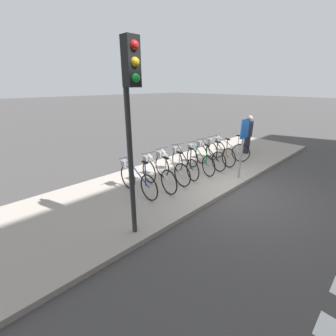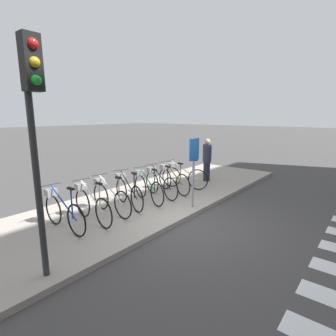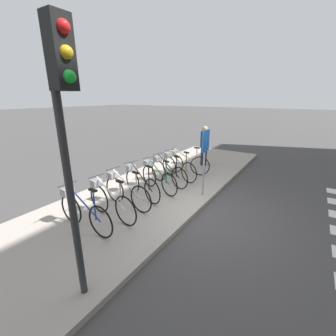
# 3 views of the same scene
# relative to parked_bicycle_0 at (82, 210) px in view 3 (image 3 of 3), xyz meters

# --- Properties ---
(ground_plane) EXTENTS (120.00, 120.00, 0.00)m
(ground_plane) POSITION_rel_parked_bicycle_0_xyz_m (2.26, -1.77, -0.58)
(ground_plane) COLOR #423F3F
(sidewalk) EXTENTS (13.76, 3.56, 0.12)m
(sidewalk) POSITION_rel_parked_bicycle_0_xyz_m (2.26, 0.01, -0.52)
(sidewalk) COLOR #9E9389
(sidewalk) RESTS_ON ground_plane
(parked_bicycle_0) EXTENTS (0.46, 1.73, 1.06)m
(parked_bicycle_0) POSITION_rel_parked_bicycle_0_xyz_m (0.00, 0.00, 0.00)
(parked_bicycle_0) COLOR black
(parked_bicycle_0) RESTS_ON sidewalk
(parked_bicycle_1) EXTENTS (0.46, 1.72, 1.06)m
(parked_bicycle_1) POSITION_rel_parked_bicycle_0_xyz_m (0.67, -0.12, 0.00)
(parked_bicycle_1) COLOR black
(parked_bicycle_1) RESTS_ON sidewalk
(parked_bicycle_2) EXTENTS (0.46, 1.72, 1.06)m
(parked_bicycle_2) POSITION_rel_parked_bicycle_0_xyz_m (1.32, -0.02, 0.00)
(parked_bicycle_2) COLOR black
(parked_bicycle_2) RESTS_ON sidewalk
(parked_bicycle_3) EXTENTS (0.65, 1.66, 1.06)m
(parked_bicycle_3) POSITION_rel_parked_bicycle_0_xyz_m (1.98, 0.01, 0.00)
(parked_bicycle_3) COLOR black
(parked_bicycle_3) RESTS_ON sidewalk
(parked_bicycle_4) EXTENTS (0.65, 1.66, 1.06)m
(parked_bicycle_4) POSITION_rel_parked_bicycle_0_xyz_m (2.65, -0.12, 0.00)
(parked_bicycle_4) COLOR black
(parked_bicycle_4) RESTS_ON sidewalk
(parked_bicycle_5) EXTENTS (0.58, 1.68, 1.06)m
(parked_bicycle_5) POSITION_rel_parked_bicycle_0_xyz_m (3.25, -0.09, 0.00)
(parked_bicycle_5) COLOR black
(parked_bicycle_5) RESTS_ON sidewalk
(parked_bicycle_6) EXTENTS (0.62, 1.67, 1.06)m
(parked_bicycle_6) POSITION_rel_parked_bicycle_0_xyz_m (3.89, -0.11, 0.00)
(parked_bicycle_6) COLOR black
(parked_bicycle_6) RESTS_ON sidewalk
(parked_bicycle_7) EXTENTS (0.58, 1.68, 1.06)m
(parked_bicycle_7) POSITION_rel_parked_bicycle_0_xyz_m (4.49, -0.09, 0.00)
(parked_bicycle_7) COLOR black
(parked_bicycle_7) RESTS_ON sidewalk
(pedestrian) EXTENTS (0.34, 0.34, 1.66)m
(pedestrian) POSITION_rel_parked_bicycle_0_xyz_m (5.95, -0.23, 0.41)
(pedestrian) COLOR #23232D
(pedestrian) RESTS_ON sidewalk
(traffic_light) EXTENTS (0.24, 0.40, 3.62)m
(traffic_light) POSITION_rel_parked_bicycle_0_xyz_m (-1.10, -1.53, 2.14)
(traffic_light) COLOR #2D2D2D
(traffic_light) RESTS_ON sidewalk
(sign_post) EXTENTS (0.44, 0.07, 1.94)m
(sign_post) POSITION_rel_parked_bicycle_0_xyz_m (3.10, -1.48, 0.87)
(sign_post) COLOR #99999E
(sign_post) RESTS_ON sidewalk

